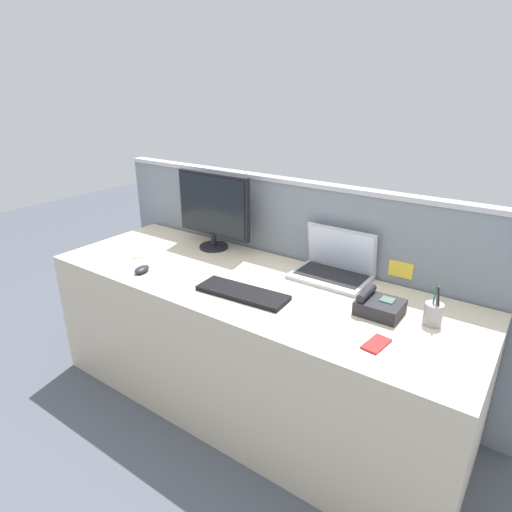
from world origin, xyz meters
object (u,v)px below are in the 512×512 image
(desktop_monitor, at_px, (213,208))
(laptop, at_px, (335,265))
(cell_phone_red_case, at_px, (376,344))
(keyboard_main, at_px, (243,293))
(computer_mouse_right_hand, at_px, (142,269))
(desk_phone, at_px, (379,306))
(pen_cup, at_px, (433,313))
(cell_phone_white_slab, at_px, (140,253))

(desktop_monitor, xyz_separation_m, laptop, (0.77, 0.03, -0.19))
(cell_phone_red_case, bearing_deg, keyboard_main, -175.65)
(cell_phone_red_case, bearing_deg, computer_mouse_right_hand, -169.73)
(laptop, height_order, computer_mouse_right_hand, laptop)
(computer_mouse_right_hand, bearing_deg, desktop_monitor, 68.08)
(laptop, xyz_separation_m, desk_phone, (0.33, -0.24, -0.02))
(pen_cup, bearing_deg, desktop_monitor, 172.60)
(desk_phone, distance_m, cell_phone_white_slab, 1.39)
(desk_phone, xyz_separation_m, computer_mouse_right_hand, (-1.17, -0.29, -0.02))
(desktop_monitor, distance_m, cell_phone_red_case, 1.28)
(cell_phone_white_slab, bearing_deg, pen_cup, -33.65)
(desktop_monitor, distance_m, cell_phone_white_slab, 0.50)
(desk_phone, bearing_deg, cell_phone_white_slab, -174.93)
(pen_cup, distance_m, cell_phone_white_slab, 1.60)
(keyboard_main, bearing_deg, desk_phone, 14.63)
(desk_phone, bearing_deg, desktop_monitor, 169.17)
(cell_phone_white_slab, bearing_deg, cell_phone_red_case, -44.01)
(computer_mouse_right_hand, height_order, cell_phone_red_case, computer_mouse_right_hand)
(laptop, xyz_separation_m, cell_phone_red_case, (0.41, -0.48, -0.05))
(pen_cup, relative_size, cell_phone_white_slab, 1.28)
(laptop, bearing_deg, computer_mouse_right_hand, -147.55)
(laptop, xyz_separation_m, computer_mouse_right_hand, (-0.84, -0.53, -0.04))
(desktop_monitor, bearing_deg, cell_phone_red_case, -20.84)
(desk_phone, distance_m, cell_phone_red_case, 0.26)
(desk_phone, relative_size, pen_cup, 1.02)
(desk_phone, bearing_deg, laptop, 143.25)
(desk_phone, bearing_deg, pen_cup, 10.44)
(desktop_monitor, xyz_separation_m, desk_phone, (1.09, -0.21, -0.21))
(keyboard_main, distance_m, pen_cup, 0.83)
(desktop_monitor, distance_m, laptop, 0.79)
(laptop, distance_m, cell_phone_red_case, 0.64)
(keyboard_main, relative_size, pen_cup, 2.43)
(laptop, distance_m, keyboard_main, 0.51)
(desk_phone, height_order, keyboard_main, desk_phone)
(pen_cup, height_order, cell_phone_white_slab, pen_cup)
(cell_phone_red_case, bearing_deg, desktop_monitor, 167.02)
(desk_phone, relative_size, keyboard_main, 0.42)
(laptop, relative_size, cell_phone_red_case, 2.98)
(computer_mouse_right_hand, xyz_separation_m, pen_cup, (1.38, 0.33, 0.03))
(desktop_monitor, height_order, keyboard_main, desktop_monitor)
(keyboard_main, bearing_deg, cell_phone_white_slab, 170.24)
(desktop_monitor, height_order, cell_phone_red_case, desktop_monitor)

